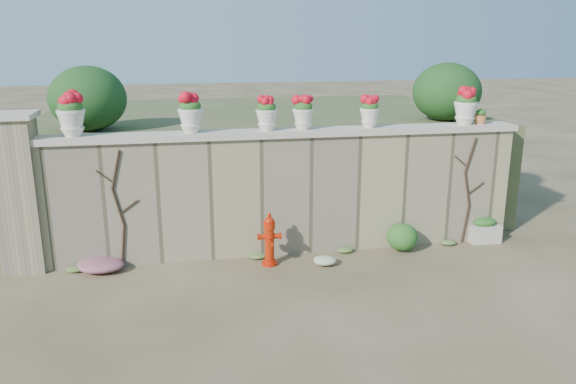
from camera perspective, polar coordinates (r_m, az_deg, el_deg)
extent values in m
plane|color=#4D3F26|center=(8.14, 2.03, -10.46)|extent=(80.00, 80.00, 0.00)
cube|color=gray|center=(9.44, -0.34, -0.28)|extent=(8.00, 0.40, 2.00)
cube|color=beige|center=(9.21, -0.35, 6.02)|extent=(8.10, 0.52, 0.10)
cube|color=gray|center=(9.57, -25.57, -0.37)|extent=(0.60, 0.60, 2.40)
cube|color=beige|center=(9.34, -26.45, 6.97)|extent=(0.72, 0.72, 0.08)
cube|color=#384C23|center=(12.51, -3.03, 3.60)|extent=(9.00, 6.00, 2.00)
ellipsoid|color=#143814|center=(10.30, -19.66, 8.93)|extent=(1.30, 1.30, 1.10)
ellipsoid|color=#143814|center=(11.38, 15.82, 9.77)|extent=(1.30, 1.30, 1.10)
cylinder|color=black|center=(9.34, -16.41, -5.30)|extent=(0.12, 0.04, 0.70)
cylinder|color=black|center=(9.14, -16.87, -1.49)|extent=(0.17, 0.04, 0.61)
cylinder|color=black|center=(8.99, -17.10, 2.18)|extent=(0.18, 0.04, 0.61)
cylinder|color=black|center=(9.12, -15.84, -1.44)|extent=(0.30, 0.02, 0.22)
cylinder|color=black|center=(9.03, -18.15, 1.50)|extent=(0.25, 0.02, 0.21)
cylinder|color=black|center=(10.50, 17.58, -3.10)|extent=(0.12, 0.04, 0.70)
cylinder|color=black|center=(10.31, 17.75, 0.32)|extent=(0.17, 0.04, 0.61)
cylinder|color=black|center=(10.18, 18.07, 3.58)|extent=(0.18, 0.04, 0.61)
cylinder|color=black|center=(10.39, 18.55, 0.36)|extent=(0.30, 0.02, 0.22)
cylinder|color=black|center=(10.12, 17.15, 3.01)|extent=(0.25, 0.02, 0.21)
cylinder|color=#B51F06|center=(9.17, -1.88, -7.25)|extent=(0.25, 0.25, 0.04)
cylinder|color=#B51F06|center=(9.04, -1.90, -5.32)|extent=(0.15, 0.15, 0.55)
cylinder|color=#B51F06|center=(9.00, -1.90, -4.53)|extent=(0.19, 0.19, 0.04)
cylinder|color=#B51F06|center=(8.94, -1.91, -3.41)|extent=(0.19, 0.19, 0.11)
ellipsoid|color=#B51F06|center=(8.91, -1.92, -2.87)|extent=(0.17, 0.17, 0.12)
cylinder|color=#B51F06|center=(8.89, -1.92, -2.44)|extent=(0.06, 0.06, 0.09)
cylinder|color=#B51F06|center=(8.99, -2.69, -4.57)|extent=(0.13, 0.09, 0.09)
cylinder|color=#B51F06|center=(9.01, -1.12, -4.49)|extent=(0.13, 0.09, 0.09)
cylinder|color=#B51F06|center=(8.94, -1.82, -5.27)|extent=(0.08, 0.09, 0.08)
cube|color=beige|center=(10.71, 19.28, -3.98)|extent=(0.55, 0.33, 0.32)
ellipsoid|color=#1E5119|center=(10.64, 19.38, -2.90)|extent=(0.42, 0.27, 0.16)
ellipsoid|color=#1E5119|center=(9.80, 11.87, -4.32)|extent=(0.63, 0.57, 0.60)
ellipsoid|color=#C92880|center=(9.32, -17.75, -6.95)|extent=(0.94, 0.63, 0.25)
ellipsoid|color=white|center=(9.16, 3.78, -6.80)|extent=(0.52, 0.42, 0.19)
ellipsoid|color=#1E5119|center=(9.14, -21.26, 8.09)|extent=(0.36, 0.36, 0.22)
ellipsoid|color=red|center=(9.13, -21.31, 8.66)|extent=(0.32, 0.32, 0.23)
ellipsoid|color=#1E5119|center=(9.00, -9.91, 8.60)|extent=(0.34, 0.34, 0.20)
ellipsoid|color=red|center=(8.99, -9.94, 9.14)|extent=(0.30, 0.30, 0.21)
ellipsoid|color=#1E5119|center=(9.11, -2.19, 8.61)|extent=(0.30, 0.30, 0.18)
ellipsoid|color=red|center=(9.10, -2.20, 9.09)|extent=(0.26, 0.26, 0.19)
ellipsoid|color=#1E5119|center=(9.22, 1.57, 8.68)|extent=(0.30, 0.30, 0.18)
ellipsoid|color=red|center=(9.21, 1.57, 9.15)|extent=(0.26, 0.26, 0.19)
ellipsoid|color=#1E5119|center=(9.53, 8.32, 8.63)|extent=(0.28, 0.28, 0.17)
ellipsoid|color=red|center=(9.52, 8.34, 9.05)|extent=(0.25, 0.25, 0.18)
ellipsoid|color=#1E5119|center=(10.21, 17.66, 8.96)|extent=(0.35, 0.35, 0.21)
ellipsoid|color=red|center=(10.21, 17.70, 9.45)|extent=(0.30, 0.30, 0.22)
ellipsoid|color=#1E5119|center=(10.38, 19.01, 7.60)|extent=(0.17, 0.17, 0.12)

